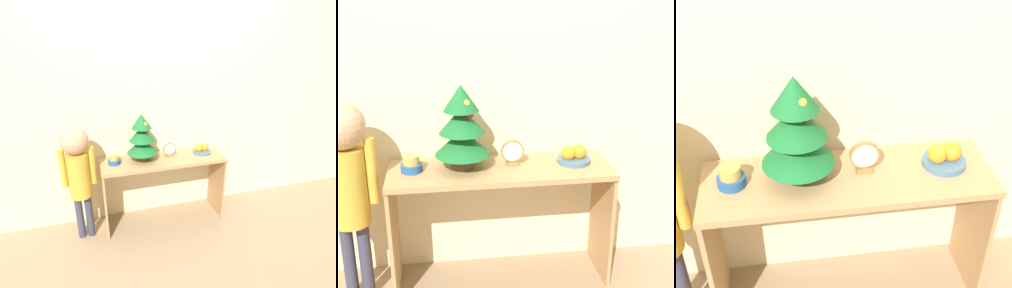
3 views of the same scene
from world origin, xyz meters
The scene contains 7 objects.
back_wall centered at (0.00, 0.43, 1.25)m, with size 7.00×0.05×2.50m, color beige.
console_table centered at (0.00, 0.19, 0.54)m, with size 1.19×0.38×0.70m.
mini_tree centered at (-0.20, 0.21, 0.92)m, with size 0.29×0.29×0.45m.
fruit_bowl centered at (0.41, 0.22, 0.73)m, with size 0.18×0.18×0.10m.
singing_bowl centered at (-0.47, 0.21, 0.73)m, with size 0.11×0.11×0.09m.
desk_clock centered at (0.07, 0.22, 0.77)m, with size 0.12×0.04×0.14m.
child_figure centered at (-0.78, 0.14, 0.74)m, with size 0.30×0.24×1.10m.
Camera 2 is at (-0.29, -2.09, 1.66)m, focal length 50.00 mm.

